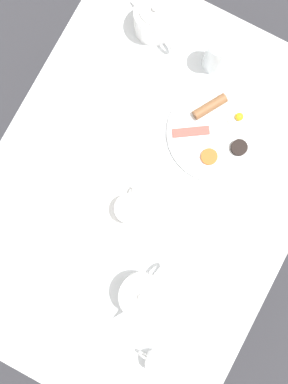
{
  "coord_description": "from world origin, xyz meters",
  "views": [
    {
      "loc": [
        -0.06,
        0.12,
        2.01
      ],
      "look_at": [
        0.0,
        0.0,
        0.75
      ],
      "focal_mm": 42.0,
      "sensor_mm": 36.0,
      "label": 1
    }
  ],
  "objects_px": {
    "breakfast_plate": "(217,132)",
    "creamer_jug": "(155,362)",
    "teapot_far": "(142,294)",
    "knife_by_plate": "(234,256)",
    "teapot_near": "(155,19)",
    "water_glass_tall": "(216,54)",
    "teacup_with_saucer_left": "(130,209)",
    "spoon_for_tea": "(117,108)",
    "fork_by_plate": "(61,143)"
  },
  "relations": [
    {
      "from": "teacup_with_saucer_left",
      "to": "spoon_for_tea",
      "type": "height_order",
      "value": "teacup_with_saucer_left"
    },
    {
      "from": "breakfast_plate",
      "to": "teapot_near",
      "type": "bearing_deg",
      "value": -32.43
    },
    {
      "from": "teapot_far",
      "to": "fork_by_plate",
      "type": "bearing_deg",
      "value": -112.96
    },
    {
      "from": "teapot_near",
      "to": "knife_by_plate",
      "type": "height_order",
      "value": "teapot_near"
    },
    {
      "from": "teapot_far",
      "to": "knife_by_plate",
      "type": "relative_size",
      "value": 1.2
    },
    {
      "from": "water_glass_tall",
      "to": "creamer_jug",
      "type": "distance_m",
      "value": 0.87
    },
    {
      "from": "teapot_near",
      "to": "teacup_with_saucer_left",
      "type": "height_order",
      "value": "teapot_near"
    },
    {
      "from": "teacup_with_saucer_left",
      "to": "water_glass_tall",
      "type": "distance_m",
      "value": 0.5
    },
    {
      "from": "fork_by_plate",
      "to": "water_glass_tall",
      "type": "bearing_deg",
      "value": -123.52
    },
    {
      "from": "breakfast_plate",
      "to": "fork_by_plate",
      "type": "height_order",
      "value": "breakfast_plate"
    },
    {
      "from": "teapot_near",
      "to": "spoon_for_tea",
      "type": "bearing_deg",
      "value": 123.7
    },
    {
      "from": "teapot_near",
      "to": "fork_by_plate",
      "type": "relative_size",
      "value": 1.0
    },
    {
      "from": "fork_by_plate",
      "to": "knife_by_plate",
      "type": "distance_m",
      "value": 0.6
    },
    {
      "from": "teapot_far",
      "to": "creamer_jug",
      "type": "distance_m",
      "value": 0.19
    },
    {
      "from": "fork_by_plate",
      "to": "spoon_for_tea",
      "type": "xyz_separation_m",
      "value": [
        -0.1,
        -0.17,
        0.0
      ]
    },
    {
      "from": "breakfast_plate",
      "to": "creamer_jug",
      "type": "distance_m",
      "value": 0.67
    },
    {
      "from": "breakfast_plate",
      "to": "spoon_for_tea",
      "type": "bearing_deg",
      "value": 14.16
    },
    {
      "from": "breakfast_plate",
      "to": "teacup_with_saucer_left",
      "type": "height_order",
      "value": "teacup_with_saucer_left"
    },
    {
      "from": "teapot_near",
      "to": "spoon_for_tea",
      "type": "xyz_separation_m",
      "value": [
        -0.02,
        0.27,
        -0.05
      ]
    },
    {
      "from": "teacup_with_saucer_left",
      "to": "knife_by_plate",
      "type": "height_order",
      "value": "teacup_with_saucer_left"
    },
    {
      "from": "breakfast_plate",
      "to": "creamer_jug",
      "type": "xyz_separation_m",
      "value": [
        -0.14,
        0.65,
        0.02
      ]
    },
    {
      "from": "breakfast_plate",
      "to": "teapot_near",
      "type": "distance_m",
      "value": 0.37
    },
    {
      "from": "water_glass_tall",
      "to": "teacup_with_saucer_left",
      "type": "bearing_deg",
      "value": 88.85
    },
    {
      "from": "creamer_jug",
      "to": "spoon_for_tea",
      "type": "relative_size",
      "value": 0.68
    },
    {
      "from": "teapot_far",
      "to": "fork_by_plate",
      "type": "relative_size",
      "value": 1.1
    },
    {
      "from": "teacup_with_saucer_left",
      "to": "fork_by_plate",
      "type": "relative_size",
      "value": 0.7
    },
    {
      "from": "breakfast_plate",
      "to": "teacup_with_saucer_left",
      "type": "bearing_deg",
      "value": 69.9
    },
    {
      "from": "teacup_with_saucer_left",
      "to": "spoon_for_tea",
      "type": "bearing_deg",
      "value": -54.86
    },
    {
      "from": "creamer_jug",
      "to": "spoon_for_tea",
      "type": "height_order",
      "value": "creamer_jug"
    },
    {
      "from": "teapot_far",
      "to": "fork_by_plate",
      "type": "height_order",
      "value": "teapot_far"
    },
    {
      "from": "teapot_near",
      "to": "teacup_with_saucer_left",
      "type": "xyz_separation_m",
      "value": [
        -0.19,
        0.52,
        -0.02
      ]
    },
    {
      "from": "teacup_with_saucer_left",
      "to": "spoon_for_tea",
      "type": "distance_m",
      "value": 0.3
    },
    {
      "from": "teapot_far",
      "to": "creamer_jug",
      "type": "height_order",
      "value": "teapot_far"
    },
    {
      "from": "teacup_with_saucer_left",
      "to": "creamer_jug",
      "type": "height_order",
      "value": "teacup_with_saucer_left"
    },
    {
      "from": "teapot_near",
      "to": "creamer_jug",
      "type": "xyz_separation_m",
      "value": [
        -0.45,
        0.85,
        -0.02
      ]
    },
    {
      "from": "teapot_near",
      "to": "spoon_for_tea",
      "type": "distance_m",
      "value": 0.28
    },
    {
      "from": "breakfast_plate",
      "to": "knife_by_plate",
      "type": "bearing_deg",
      "value": 124.9
    },
    {
      "from": "creamer_jug",
      "to": "fork_by_plate",
      "type": "bearing_deg",
      "value": -38.06
    },
    {
      "from": "breakfast_plate",
      "to": "teapot_far",
      "type": "xyz_separation_m",
      "value": [
        -0.02,
        0.51,
        0.04
      ]
    },
    {
      "from": "water_glass_tall",
      "to": "knife_by_plate",
      "type": "xyz_separation_m",
      "value": [
        -0.31,
        0.48,
        -0.06
      ]
    },
    {
      "from": "water_glass_tall",
      "to": "spoon_for_tea",
      "type": "height_order",
      "value": "water_glass_tall"
    },
    {
      "from": "teapot_far",
      "to": "spoon_for_tea",
      "type": "height_order",
      "value": "teapot_far"
    },
    {
      "from": "teapot_near",
      "to": "teapot_far",
      "type": "distance_m",
      "value": 0.78
    },
    {
      "from": "water_glass_tall",
      "to": "fork_by_plate",
      "type": "height_order",
      "value": "water_glass_tall"
    },
    {
      "from": "breakfast_plate",
      "to": "spoon_for_tea",
      "type": "height_order",
      "value": "breakfast_plate"
    },
    {
      "from": "fork_by_plate",
      "to": "spoon_for_tea",
      "type": "relative_size",
      "value": 1.57
    },
    {
      "from": "knife_by_plate",
      "to": "spoon_for_tea",
      "type": "bearing_deg",
      "value": -24.14
    },
    {
      "from": "teapot_far",
      "to": "knife_by_plate",
      "type": "xyz_separation_m",
      "value": [
        -0.18,
        -0.21,
        -0.05
      ]
    },
    {
      "from": "fork_by_plate",
      "to": "creamer_jug",
      "type": "bearing_deg",
      "value": 141.94
    },
    {
      "from": "breakfast_plate",
      "to": "creamer_jug",
      "type": "relative_size",
      "value": 3.62
    }
  ]
}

